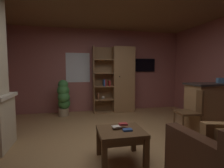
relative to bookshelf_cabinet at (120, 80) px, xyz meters
name	(u,v)px	position (x,y,z in m)	size (l,w,h in m)	color
floor	(117,148)	(-0.73, -2.46, -1.01)	(5.60, 5.40, 0.02)	#A37A4C
wall_back	(96,71)	(-0.73, 0.27, 0.29)	(5.72, 0.06, 2.58)	#9E5B56
window_pane_back	(78,68)	(-1.30, 0.24, 0.38)	(0.73, 0.01, 0.91)	white
bookshelf_cabinet	(120,80)	(0.00, 0.00, 0.00)	(1.28, 0.41, 2.02)	#997047
kitchen_bar_counter	(218,107)	(1.63, -2.12, -0.48)	(1.40, 0.57, 1.03)	#997047
tissue_box	(220,80)	(1.64, -2.11, 0.09)	(0.12, 0.12, 0.11)	#598CBF
coffee_table	(121,136)	(-0.78, -2.88, -0.63)	(0.65, 0.58, 0.46)	brown
table_book_0	(127,130)	(-0.70, -2.94, -0.53)	(0.13, 0.09, 0.03)	#2D4C8C
table_book_1	(116,127)	(-0.84, -2.84, -0.50)	(0.12, 0.10, 0.02)	beige
table_book_2	(123,124)	(-0.72, -2.82, -0.48)	(0.12, 0.08, 0.03)	#B22D2D
dining_chair	(191,109)	(0.87, -2.23, -0.47)	(0.47, 0.47, 0.92)	brown
potted_floor_plant	(64,97)	(-1.72, -0.18, -0.46)	(0.36, 0.41, 1.04)	#9E896B
wall_mounted_tv	(144,65)	(0.87, 0.21, 0.47)	(0.76, 0.06, 0.43)	black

